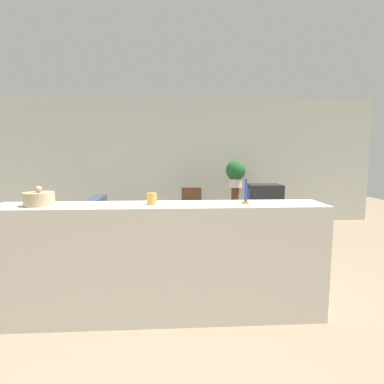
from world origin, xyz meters
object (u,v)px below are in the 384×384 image
(wooden_chair, at_px, (192,207))
(potted_plant, at_px, (236,172))
(decorative_bowl, at_px, (39,199))
(couch, at_px, (109,233))
(television, at_px, (264,199))

(wooden_chair, distance_m, potted_plant, 1.15)
(decorative_bowl, bearing_deg, couch, 86.09)
(potted_plant, relative_size, decorative_bowl, 2.13)
(wooden_chair, xyz_separation_m, potted_plant, (0.91, 0.26, 0.67))
(television, distance_m, wooden_chair, 1.39)
(television, bearing_deg, couch, -167.61)
(couch, xyz_separation_m, wooden_chair, (1.38, 1.12, 0.20))
(couch, bearing_deg, wooden_chair, 39.15)
(wooden_chair, relative_size, potted_plant, 1.55)
(television, xyz_separation_m, wooden_chair, (-1.26, 0.54, -0.24))
(couch, bearing_deg, television, 12.39)
(couch, height_order, potted_plant, potted_plant)
(wooden_chair, xyz_separation_m, decorative_bowl, (-1.51, -3.12, 0.65))
(wooden_chair, bearing_deg, couch, -140.85)
(television, distance_m, decorative_bowl, 3.81)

